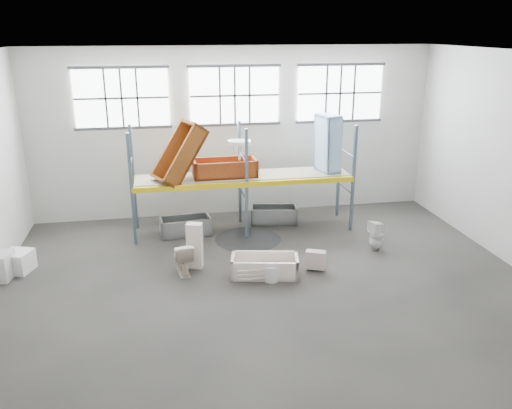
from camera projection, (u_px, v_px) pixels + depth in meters
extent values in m
cube|color=#4D4843|center=(268.00, 286.00, 11.79)|extent=(12.00, 10.00, 0.10)
cube|color=silver|center=(270.00, 51.00, 10.15)|extent=(12.00, 10.00, 0.10)
cube|color=#BCB9AF|center=(235.00, 132.00, 15.67)|extent=(12.00, 0.10, 5.00)
cube|color=#9E9C93|center=(355.00, 290.00, 6.27)|extent=(12.00, 0.10, 5.00)
cube|color=white|center=(122.00, 98.00, 14.67)|extent=(2.60, 0.04, 1.60)
cube|color=white|center=(235.00, 95.00, 15.22)|extent=(2.60, 0.04, 1.60)
cube|color=white|center=(340.00, 93.00, 15.76)|extent=(2.60, 0.04, 1.60)
cube|color=slate|center=(132.00, 190.00, 13.48)|extent=(0.08, 0.08, 3.00)
cube|color=slate|center=(133.00, 178.00, 14.60)|extent=(0.08, 0.08, 3.00)
cube|color=slate|center=(247.00, 184.00, 13.99)|extent=(0.08, 0.08, 3.00)
cube|color=slate|center=(240.00, 173.00, 15.11)|extent=(0.08, 0.08, 3.00)
cube|color=slate|center=(353.00, 179.00, 14.51)|extent=(0.08, 0.08, 3.00)
cube|color=slate|center=(339.00, 168.00, 15.62)|extent=(0.08, 0.08, 3.00)
cube|color=yellow|center=(247.00, 184.00, 13.99)|extent=(6.00, 0.10, 0.14)
cube|color=yellow|center=(240.00, 173.00, 15.11)|extent=(6.00, 0.10, 0.14)
cube|color=gray|center=(243.00, 176.00, 14.53)|extent=(5.90, 1.10, 0.03)
cylinder|color=black|center=(248.00, 239.00, 14.29)|extent=(1.80, 1.80, 0.00)
cube|color=beige|center=(316.00, 260.00, 12.36)|extent=(0.51, 0.38, 0.44)
imported|color=#C1ADA6|center=(271.00, 264.00, 12.42)|extent=(0.60, 0.60, 0.17)
imported|color=#F3DBC6|center=(183.00, 258.00, 12.21)|extent=(0.53, 0.81, 0.77)
cube|color=#F5E2D1|center=(195.00, 246.00, 12.46)|extent=(0.42, 0.33, 1.12)
imported|color=white|center=(376.00, 236.00, 13.47)|extent=(0.46, 0.45, 0.80)
imported|color=white|center=(240.00, 159.00, 14.23)|extent=(0.73, 0.63, 0.55)
cylinder|color=silver|center=(271.00, 273.00, 11.89)|extent=(0.40, 0.40, 0.37)
cube|color=white|center=(18.00, 261.00, 12.36)|extent=(0.76, 0.76, 0.49)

